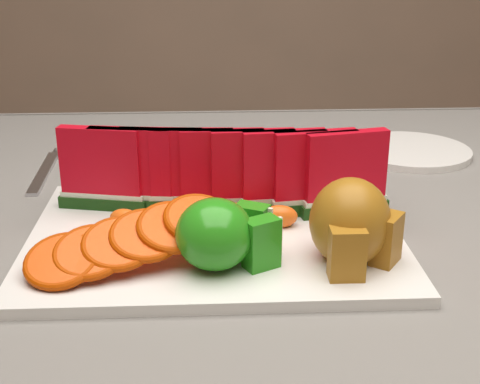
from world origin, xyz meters
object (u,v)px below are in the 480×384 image
Objects in this scene: platter at (215,237)px; pear_cluster at (352,225)px; fork at (45,171)px; side_plate at (411,151)px; apple_cluster at (222,234)px.

pear_cluster reaches higher than platter.
pear_cluster is at bearing -28.51° from platter.
pear_cluster is 0.54× the size of fork.
apple_cluster is at bearing -128.74° from side_plate.
pear_cluster is at bearing 1.70° from apple_cluster.
platter is at bearing 151.49° from pear_cluster.
pear_cluster is at bearing -40.13° from fork.
apple_cluster reaches higher than platter.
fork is (-0.24, 0.24, -0.00)m from platter.
side_plate is at bearing 5.76° from fork.
side_plate is (0.17, 0.37, -0.05)m from pear_cluster.
apple_cluster is 0.40m from fork.
apple_cluster is 0.54× the size of fork.
pear_cluster reaches higher than fork.
fork is (-0.37, 0.31, -0.05)m from pear_cluster.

